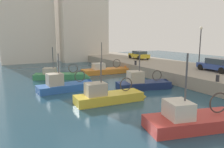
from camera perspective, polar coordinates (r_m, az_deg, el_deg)
The scene contains 15 objects.
water_surface at distance 20.34m, azimuth -1.51°, elevation -4.24°, with size 80.00×80.00×0.00m, color navy.
quay_wall at distance 27.30m, azimuth 20.55°, elevation 0.08°, with size 9.00×56.00×1.20m, color #9E9384.
fishing_boat_yellow at distance 16.91m, azimuth 0.03°, elevation -6.68°, with size 6.08×2.08×3.81m.
fishing_boat_blue at distance 20.77m, azimuth -11.09°, elevation -3.67°, with size 5.93×2.03×4.20m.
fishing_boat_orange at distance 29.47m, azimuth -1.08°, elevation 0.44°, with size 7.06×2.50×4.99m.
fishing_boat_navy at distance 21.28m, azimuth 8.85°, elevation -3.26°, with size 6.03×2.90×4.05m.
fishing_boat_green at distance 26.41m, azimuth -12.69°, elevation -0.94°, with size 6.63×3.91×4.43m.
fishing_boat_red at distance 13.37m, azimuth 21.74°, elevation -12.10°, with size 6.44×3.35×5.00m.
parked_car_blue at distance 26.00m, azimuth 25.61°, elevation 2.19°, with size 2.21×4.07×1.40m.
parked_car_yellow at distance 36.07m, azimuth 7.01°, elevation 4.97°, with size 2.07×4.05×1.31m.
mooring_bollard_south at distance 20.27m, azimuth 25.68°, elevation -1.01°, with size 0.28×0.28×0.55m, color #2D2D33.
mooring_bollard_mid at distance 28.87m, azimuth 6.13°, elevation 2.93°, with size 0.28×0.28×0.55m, color #2D2D33.
quay_streetlamp at distance 28.55m, azimuth 21.94°, elevation 8.19°, with size 0.36×0.36×4.83m.
waterfront_building_west_mid at distance 44.93m, azimuth -21.74°, elevation 15.64°, with size 9.74×6.51×19.86m.
waterfront_building_central at distance 45.79m, azimuth -8.28°, elevation 12.18°, with size 9.39×7.96×13.62m.
Camera 1 is at (-8.90, -17.59, 5.00)m, focal length 35.28 mm.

